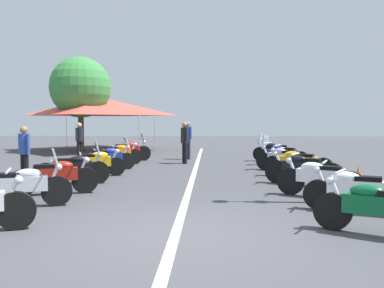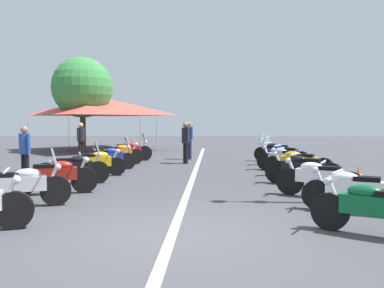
% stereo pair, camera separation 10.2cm
% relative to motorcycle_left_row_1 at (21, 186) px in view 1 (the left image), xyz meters
% --- Properties ---
extents(ground_plane, '(80.00, 80.00, 0.00)m').
position_rel_motorcycle_left_row_1_xyz_m(ground_plane, '(-1.76, -3.30, -0.46)').
color(ground_plane, '#424247').
extents(lane_centre_stripe, '(25.89, 0.16, 0.01)m').
position_rel_motorcycle_left_row_1_xyz_m(lane_centre_stripe, '(4.73, -3.30, -0.46)').
color(lane_centre_stripe, beige).
rests_on(lane_centre_stripe, ground_plane).
extents(motorcycle_left_row_1, '(1.01, 1.97, 1.20)m').
position_rel_motorcycle_left_row_1_xyz_m(motorcycle_left_row_1, '(0.00, 0.00, 0.00)').
color(motorcycle_left_row_1, black).
rests_on(motorcycle_left_row_1, ground_plane).
extents(motorcycle_left_row_2, '(0.93, 1.98, 1.00)m').
position_rel_motorcycle_left_row_1_xyz_m(motorcycle_left_row_2, '(1.52, -0.12, -0.01)').
color(motorcycle_left_row_2, black).
rests_on(motorcycle_left_row_2, ground_plane).
extents(motorcycle_left_row_3, '(0.94, 1.96, 1.21)m').
position_rel_motorcycle_left_row_1_xyz_m(motorcycle_left_row_3, '(3.06, -0.04, 0.00)').
color(motorcycle_left_row_3, black).
rests_on(motorcycle_left_row_3, ground_plane).
extents(motorcycle_left_row_4, '(0.87, 1.91, 0.98)m').
position_rel_motorcycle_left_row_1_xyz_m(motorcycle_left_row_4, '(4.69, -0.17, -0.02)').
color(motorcycle_left_row_4, black).
rests_on(motorcycle_left_row_4, ground_plane).
extents(motorcycle_left_row_5, '(1.14, 1.97, 1.19)m').
position_rel_motorcycle_left_row_1_xyz_m(motorcycle_left_row_5, '(6.32, -0.14, -0.01)').
color(motorcycle_left_row_5, black).
rests_on(motorcycle_left_row_5, ground_plane).
extents(motorcycle_left_row_6, '(1.15, 1.89, 0.99)m').
position_rel_motorcycle_left_row_1_xyz_m(motorcycle_left_row_6, '(8.04, -0.12, -0.01)').
color(motorcycle_left_row_6, black).
rests_on(motorcycle_left_row_6, ground_plane).
extents(motorcycle_left_row_7, '(1.09, 2.03, 1.22)m').
position_rel_motorcycle_left_row_1_xyz_m(motorcycle_left_row_7, '(9.55, -0.21, 0.01)').
color(motorcycle_left_row_7, black).
rests_on(motorcycle_left_row_7, ground_plane).
extents(motorcycle_right_row_0, '(1.16, 1.79, 0.98)m').
position_rel_motorcycle_left_row_1_xyz_m(motorcycle_right_row_0, '(-1.71, -6.43, -0.02)').
color(motorcycle_right_row_0, black).
rests_on(motorcycle_right_row_0, ground_plane).
extents(motorcycle_right_row_1, '(0.98, 1.87, 0.98)m').
position_rel_motorcycle_left_row_1_xyz_m(motorcycle_right_row_1, '(-0.10, -6.64, -0.02)').
color(motorcycle_right_row_1, black).
rests_on(motorcycle_right_row_1, ground_plane).
extents(motorcycle_right_row_2, '(1.11, 1.85, 1.00)m').
position_rel_motorcycle_left_row_1_xyz_m(motorcycle_right_row_2, '(1.45, -6.38, -0.01)').
color(motorcycle_right_row_2, black).
rests_on(motorcycle_right_row_2, ground_plane).
extents(motorcycle_right_row_3, '(1.19, 1.97, 1.01)m').
position_rel_motorcycle_left_row_1_xyz_m(motorcycle_right_row_3, '(3.22, -6.39, 0.00)').
color(motorcycle_right_row_3, black).
rests_on(motorcycle_right_row_3, ground_plane).
extents(motorcycle_right_row_4, '(1.18, 2.01, 1.01)m').
position_rel_motorcycle_left_row_1_xyz_m(motorcycle_right_row_4, '(4.75, -6.58, 0.00)').
color(motorcycle_right_row_4, black).
rests_on(motorcycle_right_row_4, ground_plane).
extents(motorcycle_right_row_5, '(1.35, 1.83, 1.20)m').
position_rel_motorcycle_left_row_1_xyz_m(motorcycle_right_row_5, '(6.30, -6.42, -0.00)').
color(motorcycle_right_row_5, black).
rests_on(motorcycle_right_row_5, ground_plane).
extents(motorcycle_right_row_6, '(1.06, 1.94, 1.19)m').
position_rel_motorcycle_left_row_1_xyz_m(motorcycle_right_row_6, '(8.00, -6.64, -0.01)').
color(motorcycle_right_row_6, black).
rests_on(motorcycle_right_row_6, ground_plane).
extents(motorcycle_right_row_7, '(1.12, 1.87, 1.20)m').
position_rel_motorcycle_left_row_1_xyz_m(motorcycle_right_row_7, '(9.57, -6.64, -0.00)').
color(motorcycle_right_row_7, black).
rests_on(motorcycle_right_row_7, ground_plane).
extents(traffic_cone_0, '(0.36, 0.36, 0.61)m').
position_rel_motorcycle_left_row_1_xyz_m(traffic_cone_0, '(2.72, -7.73, -0.17)').
color(traffic_cone_0, orange).
rests_on(traffic_cone_0, ground_plane).
extents(traffic_cone_2, '(0.36, 0.36, 0.61)m').
position_rel_motorcycle_left_row_1_xyz_m(traffic_cone_2, '(4.34, 0.95, -0.17)').
color(traffic_cone_2, orange).
rests_on(traffic_cone_2, ground_plane).
extents(bystander_0, '(0.40, 0.41, 1.75)m').
position_rel_motorcycle_left_row_1_xyz_m(bystander_0, '(10.53, -2.81, 0.56)').
color(bystander_0, '#1E2338').
rests_on(bystander_0, ground_plane).
extents(bystander_1, '(0.35, 0.45, 1.62)m').
position_rel_motorcycle_left_row_1_xyz_m(bystander_1, '(3.52, 1.56, 0.48)').
color(bystander_1, black).
rests_on(bystander_1, ground_plane).
extents(bystander_2, '(0.51, 0.32, 1.69)m').
position_rel_motorcycle_left_row_1_xyz_m(bystander_2, '(10.05, 2.07, 0.53)').
color(bystander_2, black).
rests_on(bystander_2, ground_plane).
extents(bystander_3, '(0.49, 0.32, 1.73)m').
position_rel_motorcycle_left_row_1_xyz_m(bystander_3, '(8.70, -2.79, 0.55)').
color(bystander_3, black).
rests_on(bystander_3, ground_plane).
extents(roadside_tree_0, '(3.44, 3.44, 5.39)m').
position_rel_motorcycle_left_row_1_xyz_m(roadside_tree_0, '(14.81, 3.54, 3.19)').
color(roadside_tree_0, brown).
rests_on(roadside_tree_0, ground_plane).
extents(event_tent, '(6.75, 6.75, 3.20)m').
position_rel_motorcycle_left_row_1_xyz_m(event_tent, '(16.18, 2.92, 2.18)').
color(event_tent, '#E54C3F').
rests_on(event_tent, ground_plane).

